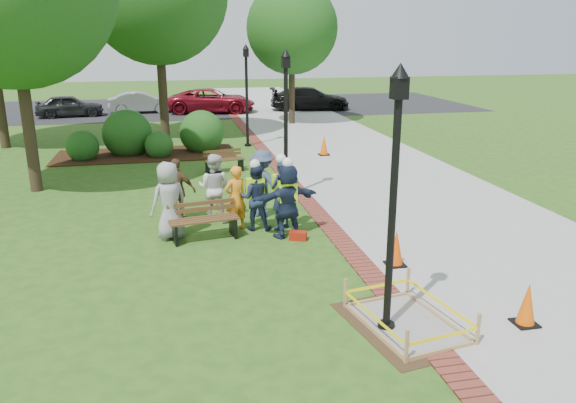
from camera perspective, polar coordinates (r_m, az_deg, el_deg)
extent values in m
plane|color=#285116|center=(11.87, -1.15, -6.41)|extent=(100.00, 100.00, 0.00)
cube|color=#9E9E99|center=(22.37, 6.59, 4.59)|extent=(6.00, 60.00, 0.02)
cube|color=maroon|center=(21.57, -1.65, 4.25)|extent=(0.50, 60.00, 0.03)
cube|color=#381E0F|center=(23.21, -14.22, 4.65)|extent=(7.00, 3.00, 0.05)
cube|color=black|center=(38.06, -9.03, 9.46)|extent=(36.00, 12.00, 0.01)
cube|color=#47331E|center=(9.75, 11.93, -12.17)|extent=(2.08, 2.56, 0.01)
cube|color=gray|center=(9.75, 11.94, -12.10)|extent=(1.50, 1.98, 0.04)
cube|color=tan|center=(9.74, 11.95, -11.99)|extent=(1.64, 2.12, 0.08)
cube|color=tan|center=(9.63, 12.03, -10.76)|extent=(1.67, 2.16, 0.55)
cube|color=yellow|center=(9.62, 12.04, -10.63)|extent=(1.62, 2.10, 0.06)
cube|color=brown|center=(13.24, -8.54, -1.81)|extent=(1.67, 0.72, 0.04)
cube|color=brown|center=(13.41, -8.83, -0.48)|extent=(1.60, 0.30, 0.26)
cube|color=black|center=(13.32, -8.49, -2.87)|extent=(1.53, 0.76, 0.47)
cube|color=#4E391A|center=(19.78, -6.48, 4.23)|extent=(1.45, 0.71, 0.04)
cube|color=#4E391A|center=(19.94, -6.71, 4.96)|extent=(1.37, 0.34, 0.22)
cube|color=black|center=(19.83, -6.46, 3.61)|extent=(1.33, 0.73, 0.41)
cube|color=black|center=(10.33, 22.90, -11.37)|extent=(0.39, 0.39, 0.05)
cone|color=#E15507|center=(10.16, 23.14, -9.46)|extent=(0.31, 0.31, 0.71)
cube|color=black|center=(11.99, 10.81, -6.32)|extent=(0.40, 0.40, 0.05)
cone|color=#ED4A07|center=(11.85, 10.92, -4.58)|extent=(0.31, 0.31, 0.73)
cube|color=black|center=(22.47, 3.65, 4.76)|extent=(0.41, 0.41, 0.05)
cone|color=#FA5F07|center=(22.39, 3.67, 5.78)|extent=(0.33, 0.33, 0.76)
cube|color=#981A0B|center=(13.20, 1.03, -3.49)|extent=(0.46, 0.36, 0.20)
cylinder|color=black|center=(8.84, 10.52, -1.76)|extent=(0.12, 0.12, 3.80)
cube|color=black|center=(8.43, 11.25, 11.25)|extent=(0.22, 0.22, 0.32)
cone|color=black|center=(8.41, 11.34, 12.94)|extent=(0.28, 0.28, 0.22)
cylinder|color=black|center=(9.58, 9.93, -12.32)|extent=(0.28, 0.28, 0.10)
cylinder|color=black|center=(16.30, -0.22, 6.95)|extent=(0.12, 0.12, 3.80)
cube|color=black|center=(16.08, -0.23, 14.00)|extent=(0.22, 0.22, 0.32)
cone|color=black|center=(16.07, -0.23, 14.89)|extent=(0.28, 0.28, 0.22)
cylinder|color=black|center=(16.71, -0.21, 0.69)|extent=(0.28, 0.28, 0.10)
cylinder|color=black|center=(24.11, -4.20, 10.08)|extent=(0.12, 0.12, 3.80)
cube|color=black|center=(23.96, -4.30, 14.83)|extent=(0.22, 0.22, 0.32)
cone|color=black|center=(23.95, -4.31, 15.43)|extent=(0.28, 0.28, 0.22)
cylinder|color=black|center=(24.39, -4.11, 5.75)|extent=(0.28, 0.28, 0.10)
cylinder|color=#3D2D1E|center=(18.56, -25.04, 8.42)|extent=(0.35, 0.35, 4.96)
cylinder|color=#3D2D1E|center=(26.40, -12.66, 11.87)|extent=(0.40, 0.40, 5.25)
cylinder|color=#3D2D1E|center=(30.36, 0.39, 11.73)|extent=(0.33, 0.33, 4.07)
sphere|color=#164D16|center=(30.25, 0.40, 17.23)|extent=(4.73, 4.73, 4.73)
sphere|color=#164D16|center=(22.97, -20.02, 3.98)|extent=(1.23, 1.23, 1.23)
sphere|color=#164D16|center=(23.54, -15.86, 4.64)|extent=(1.94, 1.94, 1.94)
sphere|color=#164D16|center=(22.68, -12.90, 4.41)|extent=(1.10, 1.10, 1.10)
sphere|color=#164D16|center=(23.57, -8.68, 5.10)|extent=(1.81, 1.81, 1.81)
sphere|color=#164D16|center=(24.09, -15.04, 4.97)|extent=(0.93, 0.93, 0.93)
imported|color=gray|center=(13.37, -11.99, 0.09)|extent=(0.70, 0.61, 1.84)
imported|color=orange|center=(13.72, -5.34, 0.33)|extent=(0.60, 0.50, 1.61)
imported|color=silver|center=(14.43, -7.52, 1.38)|extent=(0.66, 0.57, 1.76)
imported|color=brown|center=(14.56, -11.18, 1.10)|extent=(0.61, 0.51, 1.64)
imported|color=#394664|center=(14.69, -2.61, 1.82)|extent=(0.67, 0.65, 1.78)
imported|color=#18283E|center=(13.18, -0.04, 0.08)|extent=(0.63, 0.48, 1.77)
cube|color=#ABE613|center=(13.11, -0.04, 1.13)|extent=(0.42, 0.26, 0.52)
sphere|color=white|center=(12.95, -0.04, 3.94)|extent=(0.25, 0.25, 0.25)
imported|color=#1C2E48|center=(13.71, -0.71, 0.68)|extent=(0.66, 0.62, 1.75)
cube|color=#ABE613|center=(13.65, -0.71, 1.68)|extent=(0.42, 0.26, 0.52)
sphere|color=white|center=(13.49, -0.72, 4.35)|extent=(0.25, 0.25, 0.25)
imported|color=#192C41|center=(13.72, -3.33, 0.38)|extent=(0.58, 0.44, 1.62)
cube|color=#ABE613|center=(13.65, -3.34, 1.31)|extent=(0.42, 0.26, 0.52)
sphere|color=white|center=(13.51, -3.38, 3.79)|extent=(0.25, 0.25, 0.25)
imported|color=#29292C|center=(35.52, -21.21, 8.03)|extent=(2.42, 4.48, 1.39)
imported|color=#9D9DA2|center=(35.96, -14.64, 8.71)|extent=(2.20, 4.40, 1.39)
imported|color=maroon|center=(35.22, -7.70, 8.94)|extent=(2.81, 5.12, 1.58)
imported|color=black|center=(36.17, 2.21, 9.27)|extent=(2.53, 4.98, 1.57)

